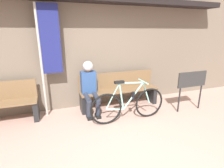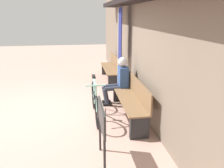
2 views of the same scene
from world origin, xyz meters
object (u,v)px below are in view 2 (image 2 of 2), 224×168
(signboard, at_px, (102,121))
(park_bench_near, at_px, (131,99))
(bicycle, at_px, (95,101))
(park_bench_far, at_px, (111,69))
(person_seated, at_px, (119,78))
(banner_pole, at_px, (120,41))

(signboard, bearing_deg, park_bench_near, 151.85)
(bicycle, relative_size, signboard, 1.74)
(park_bench_far, bearing_deg, person_seated, -3.35)
(park_bench_far, bearing_deg, banner_pole, 1.79)
(person_seated, relative_size, banner_pole, 0.51)
(person_seated, xyz_separation_m, park_bench_far, (-2.05, 0.12, -0.28))
(signboard, bearing_deg, park_bench_far, 169.47)
(bicycle, relative_size, park_bench_far, 0.90)
(bicycle, bearing_deg, signboard, -0.79)
(person_seated, bearing_deg, signboard, -16.73)
(bicycle, height_order, park_bench_far, bicycle)
(person_seated, bearing_deg, park_bench_near, 8.96)
(park_bench_near, xyz_separation_m, park_bench_far, (-2.82, -0.00, -0.00))
(park_bench_near, height_order, park_bench_far, same)
(park_bench_near, relative_size, signboard, 2.06)
(park_bench_far, height_order, banner_pole, banner_pole)
(bicycle, bearing_deg, person_seated, 135.88)
(park_bench_near, height_order, banner_pole, banner_pole)
(park_bench_far, xyz_separation_m, signboard, (4.33, -0.81, 0.29))
(banner_pole, bearing_deg, bicycle, -28.64)
(bicycle, distance_m, park_bench_far, 2.85)
(park_bench_near, relative_size, banner_pole, 0.83)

